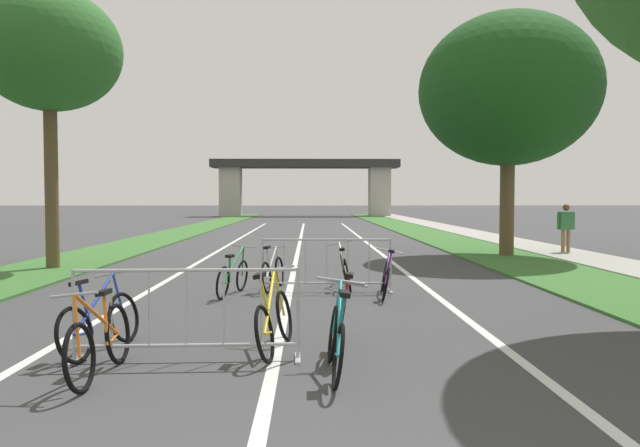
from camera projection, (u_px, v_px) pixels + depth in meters
name	position (u px, v px, depth m)	size (l,w,h in m)	color
grass_verge_left	(179.00, 233.00, 31.10)	(2.65, 71.47, 0.05)	#386B2D
grass_verge_right	(423.00, 233.00, 31.34)	(2.65, 71.47, 0.05)	#386B2D
sidewalk_path_right	(467.00, 232.00, 31.38)	(2.01, 71.47, 0.08)	#9E9B93
lane_stripe_center	(299.00, 246.00, 22.67)	(0.14, 41.35, 0.01)	silver
lane_stripe_right_lane	(372.00, 246.00, 22.72)	(0.14, 41.35, 0.01)	silver
lane_stripe_left_lane	(226.00, 247.00, 22.61)	(0.14, 41.35, 0.01)	silver
overpass_bridge	(305.00, 177.00, 60.85)	(18.97, 3.49, 5.75)	#2D2D30
tree_left_oak_mid	(49.00, 52.00, 15.16)	(3.62, 3.62, 7.14)	brown
tree_right_maple_mid	(508.00, 90.00, 18.59)	(5.55, 5.55, 7.58)	brown
crowd_barrier_nearest	(187.00, 315.00, 6.71)	(2.57, 0.52, 1.05)	#ADADB2
crowd_barrier_second	(327.00, 265.00, 11.65)	(2.57, 0.50, 1.05)	#ADADB2
bicycle_teal_0	(336.00, 340.00, 6.18)	(0.54, 1.62, 0.97)	black
bicycle_green_1	(233.00, 277.00, 11.26)	(0.61, 1.65, 0.93)	black
bicycle_silver_2	(273.00, 272.00, 12.00)	(0.47, 1.65, 0.90)	black
bicycle_orange_3	(100.00, 341.00, 6.11)	(0.45, 1.68, 0.96)	black
bicycle_yellow_4	(274.00, 320.00, 7.14)	(0.52, 1.73, 0.99)	black
bicycle_purple_5	(386.00, 277.00, 11.15)	(0.57, 1.69, 0.91)	black
bicycle_red_6	(341.00, 321.00, 7.14)	(0.44, 1.72, 0.94)	black
bicycle_blue_7	(100.00, 322.00, 7.10)	(0.57, 1.66, 0.95)	black
bicycle_white_8	(345.00, 270.00, 12.12)	(0.55, 1.68, 0.96)	black
pedestrian_in_red_jacket	(566.00, 224.00, 19.46)	(0.60, 0.29, 1.65)	olive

